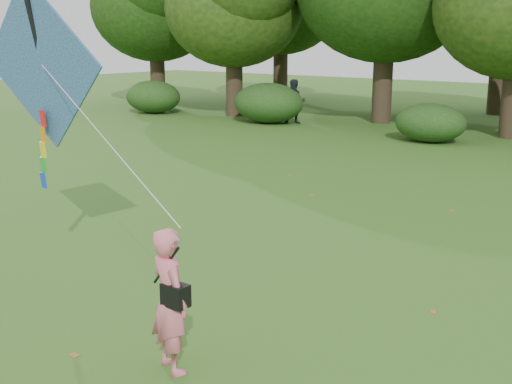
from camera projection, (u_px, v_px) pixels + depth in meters
The scene contains 6 objects.
ground at pixel (182, 337), 8.30m from camera, with size 100.00×100.00×0.00m, color #265114.
man_kite_flyer at pixel (170, 300), 7.30m from camera, with size 0.63×0.41×1.72m, color #E66C7E.
bystander_left at pixel (295, 102), 28.59m from camera, with size 0.96×0.75×1.97m, color #21252D.
crossbody_bag at pixel (175, 294), 7.18m from camera, with size 0.43×0.20×0.70m.
flying_kite at pixel (41, 66), 10.03m from camera, with size 5.59×1.60×3.38m.
fallen_leaves at pixel (359, 244), 12.02m from camera, with size 10.32×14.51×0.01m.
Camera 1 is at (5.46, -5.41, 3.77)m, focal length 45.00 mm.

